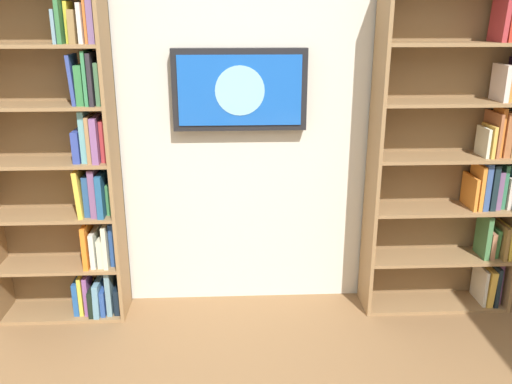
{
  "coord_description": "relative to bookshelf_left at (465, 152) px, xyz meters",
  "views": [
    {
      "loc": [
        0.12,
        1.02,
        1.82
      ],
      "look_at": [
        0.02,
        -1.08,
        1.11
      ],
      "focal_mm": 37.65,
      "sensor_mm": 36.0,
      "label": 1
    }
  ],
  "objects": [
    {
      "name": "bookshelf_left",
      "position": [
        0.0,
        0.0,
        0.0
      ],
      "size": [
        0.92,
        0.28,
        1.99
      ],
      "color": "#937047",
      "rests_on": "ground"
    },
    {
      "name": "wall_mounted_tv",
      "position": [
        1.36,
        -0.08,
        0.37
      ],
      "size": [
        0.79,
        0.07,
        0.48
      ],
      "color": "black"
    },
    {
      "name": "wall_back",
      "position": [
        1.29,
        -0.17,
        0.33
      ],
      "size": [
        4.52,
        0.06,
        2.7
      ],
      "primitive_type": "cube",
      "color": "silver",
      "rests_on": "ground"
    },
    {
      "name": "bookshelf_right",
      "position": [
        2.38,
        0.0,
        -0.06
      ],
      "size": [
        0.78,
        0.28,
        1.99
      ],
      "color": "#937047",
      "rests_on": "ground"
    }
  ]
}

